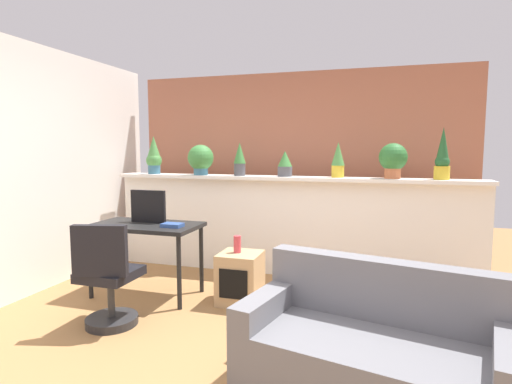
{
  "coord_description": "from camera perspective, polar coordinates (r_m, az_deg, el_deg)",
  "views": [
    {
      "loc": [
        1.07,
        -2.77,
        1.52
      ],
      "look_at": [
        -0.13,
        1.14,
        1.08
      ],
      "focal_mm": 28.86,
      "sensor_mm": 36.0,
      "label": 1
    }
  ],
  "objects": [
    {
      "name": "ground_plane",
      "position": [
        3.33,
        -3.89,
        -21.06
      ],
      "size": [
        12.0,
        12.0,
        0.0
      ],
      "primitive_type": "plane",
      "color": "#9E7042"
    },
    {
      "name": "divider_wall",
      "position": [
        4.98,
        4.31,
        -4.89
      ],
      "size": [
        4.38,
        0.16,
        1.15
      ],
      "primitive_type": "cube",
      "color": "white",
      "rests_on": "ground"
    },
    {
      "name": "plant_shelf",
      "position": [
        4.86,
        4.27,
        1.92
      ],
      "size": [
        4.38,
        0.31,
        0.04
      ],
      "primitive_type": "cube",
      "color": "white",
      "rests_on": "divider_wall"
    },
    {
      "name": "brick_wall_behind",
      "position": [
        5.48,
        5.75,
        3.23
      ],
      "size": [
        4.38,
        0.1,
        2.5
      ],
      "primitive_type": "cube",
      "color": "#AD664C",
      "rests_on": "ground"
    },
    {
      "name": "side_wall_left",
      "position": [
        4.73,
        -30.9,
        2.56
      ],
      "size": [
        0.12,
        4.4,
        2.6
      ],
      "primitive_type": "cube",
      "color": "white",
      "rests_on": "ground"
    },
    {
      "name": "potted_plant_0",
      "position": [
        5.51,
        -13.97,
        4.85
      ],
      "size": [
        0.2,
        0.2,
        0.49
      ],
      "color": "#386B84",
      "rests_on": "plant_shelf"
    },
    {
      "name": "potted_plant_1",
      "position": [
        5.18,
        -7.67,
        4.58
      ],
      "size": [
        0.32,
        0.32,
        0.38
      ],
      "color": "#386B84",
      "rests_on": "plant_shelf"
    },
    {
      "name": "potted_plant_2",
      "position": [
        5.0,
        -2.28,
        4.65
      ],
      "size": [
        0.15,
        0.15,
        0.4
      ],
      "color": "#4C4C51",
      "rests_on": "plant_shelf"
    },
    {
      "name": "potted_plant_3",
      "position": [
        4.87,
        4.03,
        3.93
      ],
      "size": [
        0.17,
        0.17,
        0.3
      ],
      "color": "#4C4C51",
      "rests_on": "plant_shelf"
    },
    {
      "name": "potted_plant_4",
      "position": [
        4.79,
        11.3,
        4.47
      ],
      "size": [
        0.15,
        0.15,
        0.4
      ],
      "color": "gold",
      "rests_on": "plant_shelf"
    },
    {
      "name": "potted_plant_5",
      "position": [
        4.77,
        18.46,
        4.38
      ],
      "size": [
        0.31,
        0.31,
        0.39
      ],
      "color": "#C66B42",
      "rests_on": "plant_shelf"
    },
    {
      "name": "potted_plant_6",
      "position": [
        4.79,
        24.44,
        4.44
      ],
      "size": [
        0.16,
        0.16,
        0.55
      ],
      "color": "gold",
      "rests_on": "plant_shelf"
    },
    {
      "name": "desk",
      "position": [
        4.38,
        -15.0,
        -5.37
      ],
      "size": [
        1.1,
        0.6,
        0.75
      ],
      "color": "black",
      "rests_on": "ground"
    },
    {
      "name": "tv_monitor",
      "position": [
        4.41,
        -14.71,
        -1.94
      ],
      "size": [
        0.39,
        0.04,
        0.34
      ],
      "primitive_type": "cube",
      "color": "black",
      "rests_on": "desk"
    },
    {
      "name": "office_chair",
      "position": [
        3.76,
        -19.85,
        -11.78
      ],
      "size": [
        0.49,
        0.49,
        0.91
      ],
      "color": "#262628",
      "rests_on": "ground"
    },
    {
      "name": "side_cube_shelf",
      "position": [
        4.13,
        -2.22,
        -11.83
      ],
      "size": [
        0.4,
        0.41,
        0.5
      ],
      "color": "tan",
      "rests_on": "ground"
    },
    {
      "name": "vase_on_shelf",
      "position": [
        4.07,
        -2.61,
        -7.23
      ],
      "size": [
        0.07,
        0.07,
        0.17
      ],
      "primitive_type": "cylinder",
      "color": "#CC3D47",
      "rests_on": "side_cube_shelf"
    },
    {
      "name": "book_on_desk",
      "position": [
        4.13,
        -11.51,
        -4.52
      ],
      "size": [
        0.2,
        0.14,
        0.04
      ],
      "primitive_type": "cube",
      "color": "#2D4C8C",
      "rests_on": "desk"
    },
    {
      "name": "couch",
      "position": [
        2.77,
        15.94,
        -20.7
      ],
      "size": [
        1.69,
        1.09,
        0.8
      ],
      "color": "slate",
      "rests_on": "ground"
    }
  ]
}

